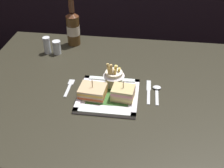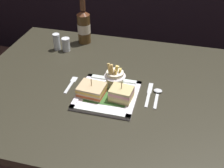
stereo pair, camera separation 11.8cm
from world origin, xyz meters
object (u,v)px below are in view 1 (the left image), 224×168
object	(u,v)px
fries_cup	(114,76)
pepper_shaker	(57,48)
square_plate	(108,96)
salt_shaker	(47,46)
beer_bottle	(73,27)
fork	(69,87)
knife	(149,91)
sandwich_half_right	(123,93)
dining_table	(115,109)
sandwich_half_left	(93,92)
spoon	(157,90)

from	to	relation	value
fries_cup	pepper_shaker	bearing A→B (deg)	142.17
square_plate	salt_shaker	world-z (taller)	salt_shaker
fries_cup	beer_bottle	size ratio (longest dim) A/B	0.44
fork	salt_shaker	xyz separation A→B (m)	(-0.18, 0.27, 0.04)
fries_cup	knife	bearing A→B (deg)	-3.89
fork	pepper_shaker	bearing A→B (deg)	115.67
beer_bottle	pepper_shaker	size ratio (longest dim) A/B	3.71
knife	pepper_shaker	xyz separation A→B (m)	(-0.46, 0.26, 0.03)
square_plate	sandwich_half_right	distance (m)	0.07
fries_cup	dining_table	bearing A→B (deg)	-6.48
sandwich_half_left	beer_bottle	bearing A→B (deg)	112.52
square_plate	fork	xyz separation A→B (m)	(-0.17, 0.05, -0.01)
beer_bottle	salt_shaker	world-z (taller)	beer_bottle
sandwich_half_right	fork	bearing A→B (deg)	165.78
fork	knife	bearing A→B (deg)	2.76
fries_cup	knife	world-z (taller)	fries_cup
dining_table	knife	size ratio (longest dim) A/B	7.62
square_plate	sandwich_half_right	size ratio (longest dim) A/B	2.57
dining_table	square_plate	xyz separation A→B (m)	(-0.02, -0.07, 0.13)
spoon	sandwich_half_right	bearing A→B (deg)	-148.85
sandwich_half_right	spoon	distance (m)	0.16
dining_table	salt_shaker	world-z (taller)	salt_shaker
beer_bottle	fork	distance (m)	0.40
beer_bottle	sandwich_half_left	bearing A→B (deg)	-67.48
square_plate	beer_bottle	distance (m)	0.50
fork	dining_table	bearing A→B (deg)	7.42
square_plate	pepper_shaker	distance (m)	0.44
dining_table	sandwich_half_left	distance (m)	0.19
dining_table	fork	bearing A→B (deg)	-172.58
sandwich_half_left	square_plate	bearing A→B (deg)	12.34
knife	fries_cup	bearing A→B (deg)	176.11
knife	pepper_shaker	size ratio (longest dim) A/B	2.41
sandwich_half_left	beer_bottle	world-z (taller)	beer_bottle
sandwich_half_left	beer_bottle	distance (m)	0.48
beer_bottle	pepper_shaker	distance (m)	0.14
dining_table	sandwich_half_left	world-z (taller)	sandwich_half_left
fries_cup	knife	xyz separation A→B (m)	(0.15, -0.01, -0.05)
dining_table	sandwich_half_right	world-z (taller)	sandwich_half_right
square_plate	fork	distance (m)	0.18
fries_cup	square_plate	bearing A→B (deg)	-100.51
salt_shaker	pepper_shaker	size ratio (longest dim) A/B	1.26
pepper_shaker	fork	bearing A→B (deg)	-64.33
sandwich_half_right	spoon	size ratio (longest dim) A/B	0.73
pepper_shaker	salt_shaker	bearing A→B (deg)	-180.00
sandwich_half_left	knife	xyz separation A→B (m)	(0.22, 0.07, -0.03)
beer_bottle	salt_shaker	distance (m)	0.17
sandwich_half_left	beer_bottle	size ratio (longest dim) A/B	0.43
sandwich_half_right	fries_cup	bearing A→B (deg)	119.00
sandwich_half_left	fries_cup	size ratio (longest dim) A/B	0.99
dining_table	pepper_shaker	size ratio (longest dim) A/B	18.38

